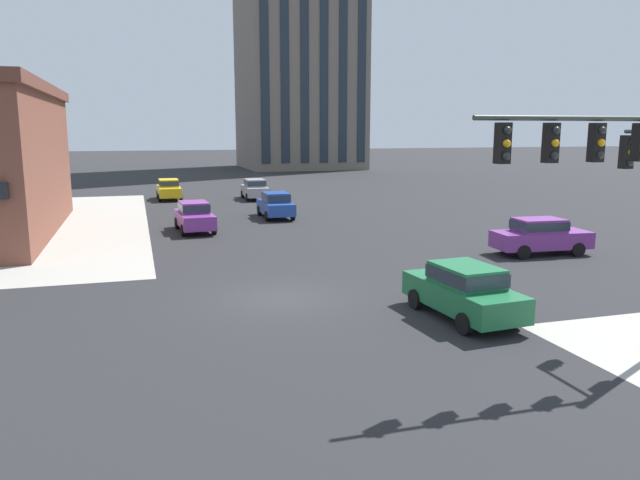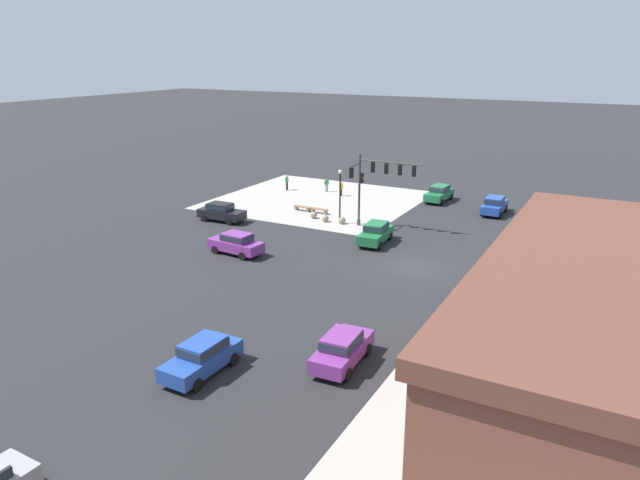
% 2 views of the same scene
% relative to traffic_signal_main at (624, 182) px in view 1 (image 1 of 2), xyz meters
% --- Properties ---
extents(ground_plane, '(320.00, 320.00, 0.00)m').
position_rel_traffic_signal_main_xyz_m(ground_plane, '(-6.78, 7.77, -4.45)').
color(ground_plane, '#262628').
extents(traffic_signal_main, '(5.90, 2.09, 6.46)m').
position_rel_traffic_signal_main_xyz_m(traffic_signal_main, '(0.00, 0.00, 0.00)').
color(traffic_signal_main, '#383D38').
rests_on(traffic_signal_main, ground).
extents(car_main_northbound_near, '(4.53, 2.16, 1.68)m').
position_rel_traffic_signal_main_xyz_m(car_main_northbound_near, '(6.41, 11.55, -3.53)').
color(car_main_northbound_near, '#7A3389').
rests_on(car_main_northbound_near, ground).
extents(car_main_northbound_far, '(1.94, 4.42, 1.68)m').
position_rel_traffic_signal_main_xyz_m(car_main_northbound_far, '(-8.76, 39.81, -3.53)').
color(car_main_northbound_far, gold).
rests_on(car_main_northbound_far, ground).
extents(car_main_southbound_far, '(1.95, 4.43, 1.68)m').
position_rel_traffic_signal_main_xyz_m(car_main_southbound_far, '(-2.66, 26.75, -3.53)').
color(car_main_southbound_far, '#23479E').
rests_on(car_main_southbound_far, ground).
extents(car_cross_westbound, '(2.14, 4.52, 1.68)m').
position_rel_traffic_signal_main_xyz_m(car_cross_westbound, '(-1.96, 3.90, -3.53)').
color(car_cross_westbound, '#1E6B3D').
rests_on(car_cross_westbound, ground).
extents(car_parked_curb, '(1.97, 4.44, 1.68)m').
position_rel_traffic_signal_main_xyz_m(car_parked_curb, '(-1.91, 37.93, -3.53)').
color(car_parked_curb, '#99999E').
rests_on(car_parked_curb, ground).
extents(car_main_mid, '(2.07, 4.49, 1.68)m').
position_rel_traffic_signal_main_xyz_m(car_main_mid, '(-8.26, 22.81, -3.53)').
color(car_main_mid, '#7A3389').
rests_on(car_main_mid, ground).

